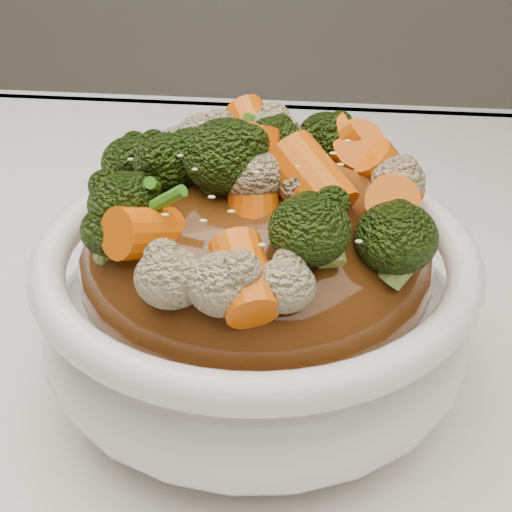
# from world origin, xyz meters

# --- Properties ---
(tablecloth) EXTENTS (1.20, 0.80, 0.04)m
(tablecloth) POSITION_xyz_m (0.00, 0.00, 0.73)
(tablecloth) COLOR white
(tablecloth) RESTS_ON dining_table
(bowl) EXTENTS (0.23, 0.23, 0.08)m
(bowl) POSITION_xyz_m (0.05, 0.02, 0.79)
(bowl) COLOR white
(bowl) RESTS_ON tablecloth
(sauce_base) EXTENTS (0.18, 0.18, 0.09)m
(sauce_base) POSITION_xyz_m (0.05, 0.02, 0.82)
(sauce_base) COLOR #4E270D
(sauce_base) RESTS_ON bowl
(carrots) EXTENTS (0.18, 0.18, 0.05)m
(carrots) POSITION_xyz_m (0.05, 0.02, 0.88)
(carrots) COLOR #E25E07
(carrots) RESTS_ON sauce_base
(broccoli) EXTENTS (0.18, 0.18, 0.04)m
(broccoli) POSITION_xyz_m (0.05, 0.02, 0.88)
(broccoli) COLOR black
(broccoli) RESTS_ON sauce_base
(cauliflower) EXTENTS (0.18, 0.18, 0.04)m
(cauliflower) POSITION_xyz_m (0.05, 0.02, 0.88)
(cauliflower) COLOR tan
(cauliflower) RESTS_ON sauce_base
(scallions) EXTENTS (0.14, 0.14, 0.02)m
(scallions) POSITION_xyz_m (0.05, 0.02, 0.88)
(scallions) COLOR #33761B
(scallions) RESTS_ON sauce_base
(sesame_seeds) EXTENTS (0.17, 0.17, 0.01)m
(sesame_seeds) POSITION_xyz_m (0.05, 0.02, 0.88)
(sesame_seeds) COLOR beige
(sesame_seeds) RESTS_ON sauce_base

